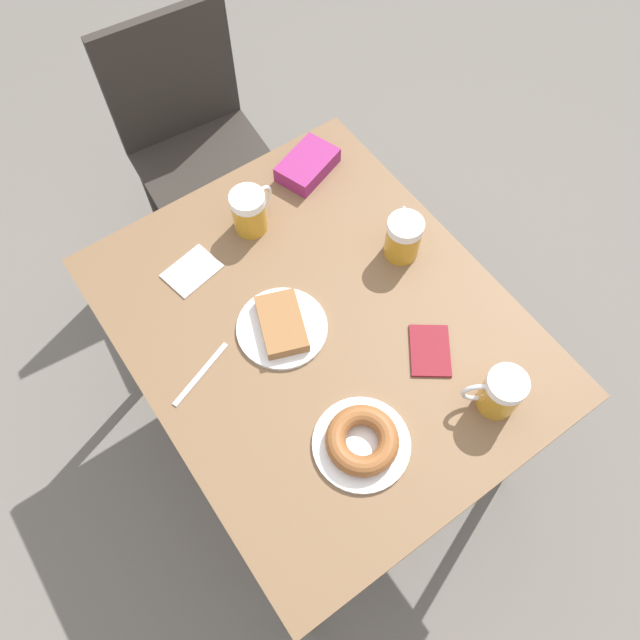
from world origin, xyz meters
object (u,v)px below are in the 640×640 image
Objects in this scene: plate_with_cake at (282,326)px; fork at (201,374)px; blue_pouch at (308,165)px; chair at (191,131)px; plate_with_donut at (362,441)px; beer_mug_right at (250,211)px; beer_mug_left at (500,392)px; beer_mug_center at (403,237)px; napkin_folded at (192,271)px; passport_near_edge at (430,351)px.

fork is (-0.21, 0.01, -0.01)m from plate_with_cake.
blue_pouch is at bearing 33.25° from fork.
chair reaches higher than plate_with_cake.
beer_mug_right reaches higher than plate_with_donut.
plate_with_donut is at bearing 162.87° from beer_mug_left.
fork is 0.62m from blue_pouch.
plate_with_donut is (-0.02, -0.32, 0.01)m from plate_with_cake.
plate_with_cake is at bearing -178.06° from beer_mug_center.
fork is (-0.19, 0.33, -0.02)m from plate_with_donut.
beer_mug_center is 0.82× the size of napkin_folded.
beer_mug_left is (0.27, -0.41, 0.04)m from plate_with_cake.
beer_mug_center is at bearing 1.94° from plate_with_cake.
napkin_folded is at bearing -111.73° from chair.
chair reaches higher than blue_pouch.
beer_mug_center is (0.37, 0.33, 0.03)m from plate_with_donut.
beer_mug_center is at bearing 65.09° from passport_near_edge.
blue_pouch is (0.07, 0.59, 0.02)m from passport_near_edge.
plate_with_donut is 0.75m from blue_pouch.
beer_mug_right reaches higher than napkin_folded.
napkin_folded is at bearing -166.44° from blue_pouch.
beer_mug_right is at bearing -94.96° from chair.
chair is at bearing 63.33° from napkin_folded.
passport_near_edge is at bearing -97.22° from blue_pouch.
plate_with_cake is 0.49m from beer_mug_left.
chair is 0.92m from fork.
beer_mug_right is (-0.25, 0.27, 0.00)m from beer_mug_center.
beer_mug_left is 0.76m from blue_pouch.
plate_with_donut is 1.77× the size of beer_mug_left.
napkin_folded is 0.77× the size of blue_pouch.
plate_with_cake is at bearing -70.28° from napkin_folded.
beer_mug_left is 0.68× the size of fork.
plate_with_cake is 1.79× the size of beer_mug_center.
beer_mug_center is 0.51m from napkin_folded.
blue_pouch is (0.33, 0.67, -0.00)m from plate_with_donut.
plate_with_donut is at bearing -116.11° from blue_pouch.
blue_pouch is at bearing 16.99° from beer_mug_right.
napkin_folded is 0.83× the size of fork.
plate_with_donut is at bearing -82.53° from napkin_folded.
napkin_folded is 0.59m from passport_near_edge.
beer_mug_right is at bearing -163.01° from blue_pouch.
plate_with_cake is 0.32m from plate_with_donut.
beer_mug_center is 0.28m from passport_near_edge.
plate_with_cake is at bearing -131.77° from blue_pouch.
passport_near_edge is at bearing -56.10° from napkin_folded.
passport_near_edge is at bearing 18.07° from plate_with_donut.
napkin_folded is 0.92× the size of passport_near_edge.
fork is at bearing -138.03° from beer_mug_right.
beer_mug_right is (0.11, 0.60, 0.03)m from plate_with_donut.
beer_mug_left is 0.75× the size of passport_near_edge.
beer_mug_center is (0.16, -0.80, 0.23)m from chair.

